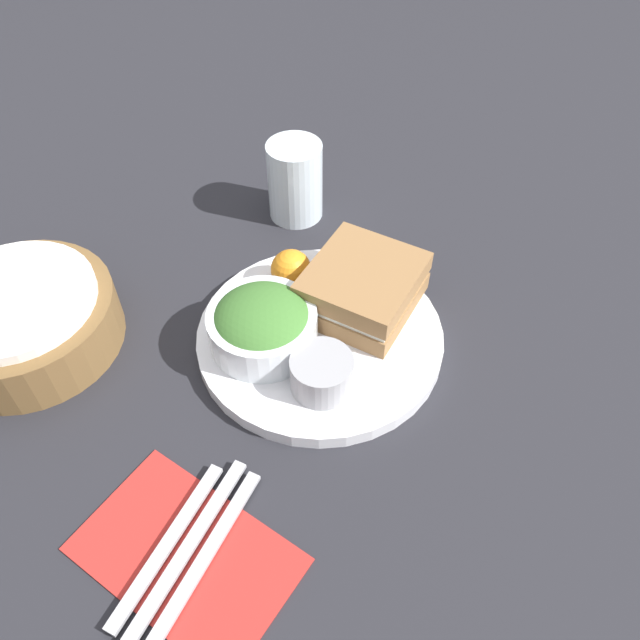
% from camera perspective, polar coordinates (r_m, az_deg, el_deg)
% --- Properties ---
extents(ground_plane, '(4.00, 4.00, 0.00)m').
position_cam_1_polar(ground_plane, '(0.70, -0.00, -2.02)').
color(ground_plane, '#232328').
extents(plate, '(0.27, 0.27, 0.02)m').
position_cam_1_polar(plate, '(0.70, -0.00, -1.57)').
color(plate, silver).
rests_on(plate, ground_plane).
extents(sandwich, '(0.13, 0.12, 0.05)m').
position_cam_1_polar(sandwich, '(0.70, 3.91, 3.01)').
color(sandwich, olive).
rests_on(sandwich, plate).
extents(salad_bowl, '(0.12, 0.12, 0.06)m').
position_cam_1_polar(salad_bowl, '(0.67, -5.29, -0.42)').
color(salad_bowl, white).
rests_on(salad_bowl, plate).
extents(dressing_cup, '(0.06, 0.06, 0.04)m').
position_cam_1_polar(dressing_cup, '(0.63, 0.16, -4.89)').
color(dressing_cup, '#99999E').
rests_on(dressing_cup, plate).
extents(orange_wedge, '(0.05, 0.05, 0.05)m').
position_cam_1_polar(orange_wedge, '(0.73, -2.66, 4.63)').
color(orange_wedge, orange).
rests_on(orange_wedge, plate).
extents(drink_glass, '(0.07, 0.07, 0.11)m').
position_cam_1_polar(drink_glass, '(0.84, -2.29, 12.59)').
color(drink_glass, silver).
rests_on(drink_glass, ground_plane).
extents(bread_basket, '(0.20, 0.20, 0.07)m').
position_cam_1_polar(bread_basket, '(0.75, -25.50, 0.05)').
color(bread_basket, brown).
rests_on(bread_basket, ground_plane).
extents(napkin, '(0.12, 0.19, 0.00)m').
position_cam_1_polar(napkin, '(0.59, -12.15, -20.18)').
color(napkin, '#B22823').
rests_on(napkin, ground_plane).
extents(fork, '(0.18, 0.04, 0.01)m').
position_cam_1_polar(fork, '(0.58, -10.67, -20.84)').
color(fork, '#B2B2B7').
rests_on(fork, napkin).
extents(knife, '(0.19, 0.04, 0.01)m').
position_cam_1_polar(knife, '(0.59, -12.22, -20.01)').
color(knife, '#B2B2B7').
rests_on(knife, napkin).
extents(spoon, '(0.16, 0.04, 0.01)m').
position_cam_1_polar(spoon, '(0.59, -13.73, -19.19)').
color(spoon, '#B2B2B7').
rests_on(spoon, napkin).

